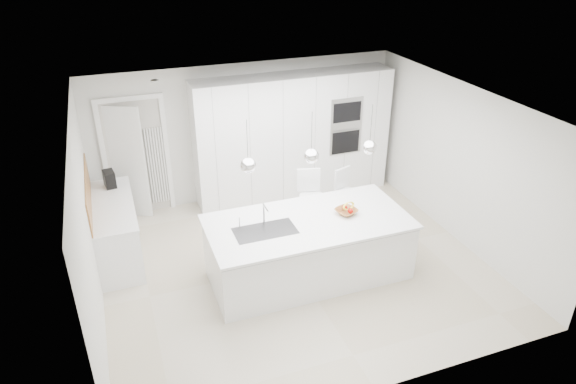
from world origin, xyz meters
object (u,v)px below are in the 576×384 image
object	(u,v)px
island_base	(309,251)
bar_stool_right	(345,201)
espresso_machine	(109,179)
fruit_bowl	(346,212)
bar_stool_left	(312,207)

from	to	relation	value
island_base	bar_stool_right	world-z (taller)	bar_stool_right
espresso_machine	bar_stool_right	distance (m)	3.78
espresso_machine	bar_stool_right	bearing A→B (deg)	-25.50
fruit_bowl	bar_stool_right	world-z (taller)	bar_stool_right
bar_stool_left	bar_stool_right	size ratio (longest dim) A/B	1.12
espresso_machine	bar_stool_left	distance (m)	3.21
island_base	fruit_bowl	size ratio (longest dim) A/B	9.30
island_base	espresso_machine	distance (m)	3.35
fruit_bowl	bar_stool_right	distance (m)	1.16
fruit_bowl	bar_stool_left	bearing A→B (deg)	100.41
bar_stool_left	espresso_machine	bearing A→B (deg)	172.51
island_base	espresso_machine	size ratio (longest dim) A/B	10.65
espresso_machine	fruit_bowl	bearing A→B (deg)	-42.20
island_base	bar_stool_right	distance (m)	1.47
espresso_machine	island_base	bearing A→B (deg)	-48.38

